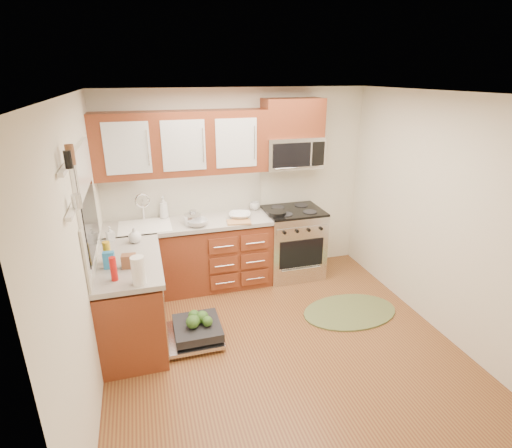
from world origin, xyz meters
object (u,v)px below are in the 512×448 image
object	(u,v)px
stock_pot	(193,219)
cutting_board	(239,222)
rug	(350,312)
dishwasher	(194,332)
upper_cabinets	(182,143)
bowl_a	(240,216)
bowl_b	(198,223)
paper_towel_roll	(138,271)
sink	(146,236)
cup	(255,206)
microwave	(292,152)
skillet	(277,213)
range	(293,242)

from	to	relation	value
stock_pot	cutting_board	xyz separation A→B (m)	(0.56, -0.11, -0.05)
rug	dishwasher	bearing A→B (deg)	-179.83
upper_cabinets	bowl_a	world-z (taller)	upper_cabinets
cutting_board	bowl_b	world-z (taller)	bowl_b
upper_cabinets	paper_towel_roll	xyz separation A→B (m)	(-0.61, -1.59, -0.82)
sink	cutting_board	xyz separation A→B (m)	(1.12, -0.20, 0.14)
upper_cabinets	cutting_board	world-z (taller)	upper_cabinets
stock_pot	cup	distance (m)	0.94
dishwasher	bowl_b	size ratio (longest dim) A/B	2.78
rug	bowl_b	distance (m)	2.10
microwave	bowl_b	world-z (taller)	microwave
paper_towel_roll	bowl_b	xyz separation A→B (m)	(0.70, 1.27, -0.09)
microwave	skillet	bearing A→B (deg)	-138.98
range	sink	size ratio (longest dim) A/B	1.53
skillet	bowl_b	size ratio (longest dim) A/B	0.96
range	bowl_a	size ratio (longest dim) A/B	3.45
sink	bowl_b	distance (m)	0.66
microwave	dishwasher	size ratio (longest dim) A/B	1.09
microwave	bowl_a	world-z (taller)	microwave
dishwasher	bowl_a	xyz separation A→B (m)	(0.79, 1.08, 0.86)
skillet	bowl_a	distance (m)	0.48
microwave	dishwasher	xyz separation A→B (m)	(-1.54, -1.25, -1.60)
microwave	cutting_board	xyz separation A→B (m)	(-0.81, -0.33, -0.76)
dishwasher	stock_pot	world-z (taller)	stock_pot
upper_cabinets	rug	size ratio (longest dim) A/B	1.80
rug	bowl_a	distance (m)	1.78
paper_towel_roll	rug	bearing A→B (deg)	7.99
sink	cutting_board	bearing A→B (deg)	-10.10
paper_towel_roll	stock_pot	bearing A→B (deg)	64.20
microwave	sink	size ratio (longest dim) A/B	1.23
skillet	paper_towel_roll	bearing A→B (deg)	-142.60
upper_cabinets	sink	world-z (taller)	upper_cabinets
cup	cutting_board	bearing A→B (deg)	-127.30
microwave	cutting_board	bearing A→B (deg)	-157.77
upper_cabinets	cup	world-z (taller)	upper_cabinets
sink	bowl_b	size ratio (longest dim) A/B	2.46
range	microwave	world-z (taller)	microwave
stock_pot	cutting_board	distance (m)	0.57
rug	cutting_board	bearing A→B (deg)	140.59
microwave	bowl_b	size ratio (longest dim) A/B	3.02
paper_towel_roll	bowl_a	size ratio (longest dim) A/B	0.94
rug	paper_towel_roll	bearing A→B (deg)	-172.01
rug	bowl_b	world-z (taller)	bowl_b
microwave	sink	distance (m)	2.13
range	stock_pot	distance (m)	1.46
cutting_board	dishwasher	bearing A→B (deg)	-128.52
sink	bowl_a	distance (m)	1.19
rug	bowl_b	bearing A→B (deg)	149.63
skillet	microwave	bearing A→B (deg)	41.02
sink	microwave	bearing A→B (deg)	3.85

